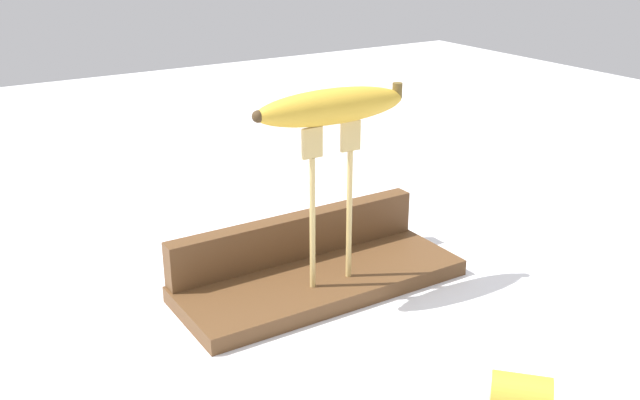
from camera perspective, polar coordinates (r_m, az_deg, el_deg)
The scene contains 6 objects.
ground_plane at distance 0.94m, azimuth 0.00°, elevation -6.90°, with size 3.00×3.00×0.00m, color silver.
wooden_board at distance 0.93m, azimuth 0.00°, elevation -6.34°, with size 0.37×0.14×0.02m, color brown.
board_backstop at distance 0.96m, azimuth -1.89°, elevation -2.85°, with size 0.36×0.03×0.06m, color brown.
fork_stand_center at distance 0.86m, azimuth 0.89°, elevation 0.70°, with size 0.08×0.01×0.20m.
banana_raised_center at distance 0.83m, azimuth 0.93°, elevation 7.36°, with size 0.20×0.05×0.04m.
banana_chunk_near at distance 0.74m, azimuth 15.42°, elevation -14.47°, with size 0.07×0.07×0.04m.
Camera 1 is at (-0.44, -0.70, 0.44)m, focal length 40.72 mm.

